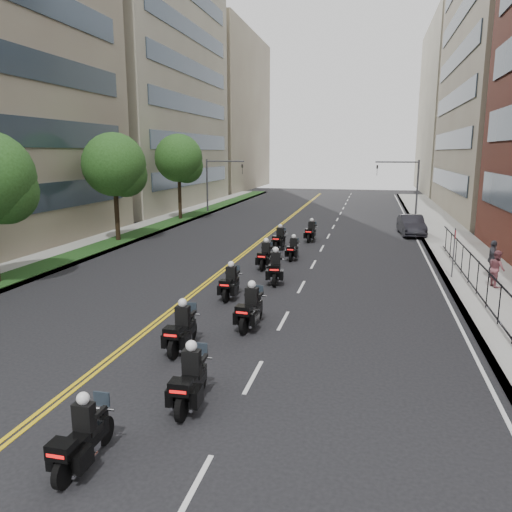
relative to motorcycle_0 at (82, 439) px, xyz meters
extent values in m
plane|color=black|center=(-0.76, -0.17, -0.62)|extent=(160.00, 160.00, 0.00)
cube|color=gray|center=(11.24, 24.83, -0.55)|extent=(4.00, 90.00, 0.15)
cube|color=gray|center=(-12.76, 24.83, -0.55)|extent=(4.00, 90.00, 0.15)
cube|color=#1A3E16|center=(-11.96, 24.83, -0.45)|extent=(2.00, 90.00, 0.04)
cube|color=#333F4C|center=(13.19, 47.83, 2.88)|extent=(0.12, 24.08, 1.80)
cube|color=#333F4C|center=(13.19, 47.83, 6.88)|extent=(0.12, 24.08, 1.80)
cube|color=#333F4C|center=(13.19, 47.83, 10.88)|extent=(0.12, 24.08, 1.80)
cube|color=#333F4C|center=(13.19, 47.83, 14.88)|extent=(0.12, 24.08, 1.80)
cube|color=#333F4C|center=(13.19, 47.83, 18.88)|extent=(0.12, 24.08, 1.80)
cube|color=gray|center=(20.74, 77.83, 12.38)|extent=(15.00, 28.00, 26.00)
cube|color=#333F4C|center=(-14.71, 16.83, 2.88)|extent=(0.12, 25.80, 1.80)
cube|color=#333F4C|center=(-14.71, 16.83, 6.88)|extent=(0.12, 25.80, 1.80)
cube|color=gray|center=(-22.76, 47.83, 16.38)|extent=(16.00, 28.00, 34.00)
cube|color=#333F4C|center=(-14.71, 47.83, 2.88)|extent=(0.12, 24.08, 1.80)
cube|color=#333F4C|center=(-14.71, 47.83, 6.88)|extent=(0.12, 24.08, 1.80)
cube|color=#333F4C|center=(-14.71, 47.83, 10.88)|extent=(0.12, 24.08, 1.80)
cube|color=#333F4C|center=(-14.71, 47.83, 14.88)|extent=(0.12, 24.08, 1.80)
cube|color=#333F4C|center=(-14.71, 47.83, 18.88)|extent=(0.12, 24.08, 1.80)
cube|color=gray|center=(-22.76, 77.83, 12.38)|extent=(16.00, 28.00, 26.00)
cube|color=black|center=(10.24, 11.83, 0.98)|extent=(0.05, 28.00, 0.05)
cube|color=black|center=(10.24, 11.83, -0.32)|extent=(0.05, 28.00, 0.05)
sphere|color=#204717|center=(-11.36, 12.23, 3.86)|extent=(3.08, 3.08, 3.08)
cylinder|color=#322216|center=(-11.96, 23.83, 1.93)|extent=(0.32, 0.32, 5.11)
sphere|color=#204717|center=(-11.96, 23.83, 4.85)|extent=(4.40, 4.40, 4.40)
sphere|color=#204717|center=(-11.36, 24.23, 4.12)|extent=(3.08, 3.08, 3.08)
cylinder|color=#322216|center=(-11.96, 35.83, 2.07)|extent=(0.32, 0.32, 5.39)
sphere|color=#204717|center=(-11.96, 35.83, 5.15)|extent=(4.40, 4.40, 4.40)
sphere|color=#204717|center=(-11.36, 36.23, 4.38)|extent=(3.08, 3.08, 3.08)
cylinder|color=#3F3F44|center=(9.74, 41.83, 2.18)|extent=(0.18, 0.18, 5.60)
cylinder|color=#3F3F44|center=(7.74, 41.83, 4.78)|extent=(4.00, 0.14, 0.14)
imported|color=black|center=(5.94, 41.83, 3.98)|extent=(0.16, 0.20, 1.00)
cylinder|color=#3F3F44|center=(-11.26, 41.83, 2.18)|extent=(0.18, 0.18, 5.60)
cylinder|color=#3F3F44|center=(-9.26, 41.83, 4.78)|extent=(4.00, 0.14, 0.14)
imported|color=black|center=(-7.46, 41.83, 3.98)|extent=(0.16, 0.20, 1.00)
cylinder|color=black|center=(0.00, -0.67, -0.31)|extent=(0.13, 0.64, 0.64)
cylinder|color=black|center=(0.00, 0.83, -0.31)|extent=(0.13, 0.64, 0.64)
cube|color=black|center=(0.00, 0.08, -0.04)|extent=(0.40, 1.27, 0.38)
cube|color=silver|center=(0.00, 0.12, -0.26)|extent=(0.36, 0.52, 0.28)
cube|color=black|center=(0.00, -0.67, 0.18)|extent=(0.49, 0.40, 0.30)
cube|color=red|center=(0.00, -0.87, 0.16)|extent=(0.38, 0.03, 0.07)
cube|color=black|center=(0.00, 0.12, 0.43)|extent=(0.41, 0.26, 0.58)
sphere|color=silver|center=(0.00, 0.13, 0.82)|extent=(0.27, 0.27, 0.27)
cylinder|color=black|center=(1.31, 2.12, -0.28)|extent=(0.17, 0.70, 0.69)
cylinder|color=black|center=(1.24, 3.74, -0.28)|extent=(0.17, 0.70, 0.69)
cube|color=black|center=(1.27, 2.93, 0.01)|extent=(0.49, 1.39, 0.41)
cube|color=silver|center=(1.27, 2.98, -0.23)|extent=(0.41, 0.58, 0.31)
cube|color=black|center=(1.31, 2.12, 0.25)|extent=(0.55, 0.45, 0.33)
cube|color=red|center=(1.32, 1.90, 0.23)|extent=(0.41, 0.05, 0.07)
cube|color=black|center=(1.27, 2.98, 0.51)|extent=(0.46, 0.30, 0.63)
sphere|color=silver|center=(1.27, 2.99, 0.94)|extent=(0.29, 0.29, 0.29)
cylinder|color=black|center=(-0.28, 5.50, -0.28)|extent=(0.14, 0.69, 0.69)
cylinder|color=black|center=(-0.28, 7.13, -0.28)|extent=(0.14, 0.69, 0.69)
cube|color=black|center=(-0.28, 6.32, 0.01)|extent=(0.43, 1.37, 0.41)
cube|color=silver|center=(-0.28, 6.37, -0.23)|extent=(0.39, 0.56, 0.31)
cube|color=black|center=(-0.28, 5.50, 0.25)|extent=(0.53, 0.43, 0.33)
cube|color=red|center=(-0.28, 5.29, 0.23)|extent=(0.41, 0.03, 0.07)
cube|color=black|center=(-0.28, 6.37, 0.51)|extent=(0.45, 0.29, 0.63)
sphere|color=silver|center=(-0.28, 6.38, 0.94)|extent=(0.30, 0.30, 0.30)
cylinder|color=black|center=(1.33, 8.07, -0.27)|extent=(0.21, 0.72, 0.71)
cylinder|color=black|center=(1.47, 9.73, -0.27)|extent=(0.21, 0.72, 0.71)
cube|color=black|center=(1.40, 8.90, 0.02)|extent=(0.55, 1.44, 0.42)
cube|color=silver|center=(1.41, 8.95, -0.22)|extent=(0.44, 0.60, 0.31)
cube|color=black|center=(1.33, 8.07, 0.27)|extent=(0.58, 0.48, 0.33)
cube|color=red|center=(1.31, 7.85, 0.25)|extent=(0.42, 0.07, 0.07)
cube|color=black|center=(1.41, 8.95, 0.54)|extent=(0.48, 0.33, 0.65)
sphere|color=silver|center=(1.41, 8.96, 0.98)|extent=(0.30, 0.30, 0.30)
cylinder|color=black|center=(-0.37, 11.59, -0.29)|extent=(0.14, 0.66, 0.66)
cylinder|color=black|center=(-0.36, 13.15, -0.29)|extent=(0.14, 0.66, 0.66)
cube|color=black|center=(-0.36, 12.37, -0.02)|extent=(0.42, 1.32, 0.39)
cube|color=silver|center=(-0.36, 12.42, -0.24)|extent=(0.38, 0.54, 0.29)
cube|color=black|center=(-0.37, 11.59, 0.21)|extent=(0.51, 0.41, 0.31)
cube|color=red|center=(-0.37, 11.39, 0.19)|extent=(0.39, 0.03, 0.07)
cube|color=black|center=(-0.36, 12.42, 0.47)|extent=(0.43, 0.28, 0.60)
sphere|color=silver|center=(-0.36, 12.43, 0.88)|extent=(0.28, 0.28, 0.28)
cylinder|color=black|center=(1.17, 14.53, -0.26)|extent=(0.24, 0.73, 0.72)
cylinder|color=black|center=(0.96, 16.22, -0.26)|extent=(0.24, 0.73, 0.72)
cube|color=black|center=(1.07, 15.38, 0.03)|extent=(0.62, 1.48, 0.42)
cube|color=silver|center=(1.06, 15.43, -0.21)|extent=(0.47, 0.63, 0.32)
cube|color=black|center=(1.17, 14.53, 0.29)|extent=(0.60, 0.51, 0.34)
cube|color=red|center=(1.20, 14.31, 0.27)|extent=(0.43, 0.09, 0.07)
cube|color=black|center=(1.06, 15.43, 0.56)|extent=(0.50, 0.35, 0.66)
sphere|color=silver|center=(1.06, 15.44, 1.01)|extent=(0.31, 0.31, 0.31)
cylinder|color=black|center=(-0.07, 17.57, -0.28)|extent=(0.16, 0.68, 0.68)
cylinder|color=black|center=(-0.03, 19.17, -0.28)|extent=(0.16, 0.68, 0.68)
cube|color=black|center=(-0.05, 18.37, 0.00)|extent=(0.45, 1.36, 0.40)
cube|color=silver|center=(-0.05, 18.42, -0.23)|extent=(0.39, 0.56, 0.30)
cube|color=black|center=(-0.07, 17.57, 0.24)|extent=(0.53, 0.43, 0.32)
cube|color=red|center=(-0.07, 17.36, 0.22)|extent=(0.40, 0.04, 0.07)
cube|color=black|center=(-0.05, 18.42, 0.50)|extent=(0.45, 0.29, 0.62)
sphere|color=silver|center=(-0.05, 18.43, 0.92)|extent=(0.29, 0.29, 0.29)
cylinder|color=black|center=(1.06, 20.23, -0.32)|extent=(0.16, 0.62, 0.61)
cylinder|color=black|center=(1.13, 21.68, -0.32)|extent=(0.16, 0.62, 0.61)
cube|color=black|center=(1.09, 20.96, -0.06)|extent=(0.44, 1.24, 0.36)
cube|color=silver|center=(1.10, 21.00, -0.27)|extent=(0.37, 0.51, 0.27)
cube|color=black|center=(1.06, 20.23, 0.15)|extent=(0.49, 0.40, 0.29)
cube|color=red|center=(1.05, 20.04, 0.13)|extent=(0.36, 0.05, 0.06)
cube|color=black|center=(1.10, 21.00, 0.39)|extent=(0.41, 0.27, 0.56)
sphere|color=silver|center=(1.10, 21.01, 0.77)|extent=(0.26, 0.26, 0.26)
cylinder|color=black|center=(-0.35, 23.22, -0.29)|extent=(0.20, 0.68, 0.67)
cylinder|color=black|center=(-0.21, 24.80, -0.29)|extent=(0.20, 0.68, 0.67)
cube|color=black|center=(-0.28, 24.01, -0.01)|extent=(0.53, 1.37, 0.40)
cube|color=silver|center=(-0.28, 24.06, -0.24)|extent=(0.42, 0.58, 0.30)
cube|color=black|center=(-0.35, 23.22, 0.23)|extent=(0.55, 0.46, 0.32)
cube|color=red|center=(-0.37, 23.02, 0.21)|extent=(0.40, 0.06, 0.07)
cube|color=black|center=(-0.28, 24.06, 0.49)|extent=(0.46, 0.31, 0.61)
sphere|color=silver|center=(-0.28, 24.07, 0.90)|extent=(0.29, 0.29, 0.29)
cylinder|color=black|center=(1.33, 26.63, -0.29)|extent=(0.20, 0.69, 0.68)
cylinder|color=black|center=(1.48, 28.22, -0.29)|extent=(0.20, 0.69, 0.68)
cube|color=black|center=(1.41, 27.43, -0.01)|extent=(0.54, 1.38, 0.40)
cube|color=silver|center=(1.41, 27.48, -0.24)|extent=(0.43, 0.58, 0.30)
cube|color=black|center=(1.33, 26.63, 0.23)|extent=(0.55, 0.47, 0.32)
cube|color=red|center=(1.31, 26.42, 0.21)|extent=(0.40, 0.07, 0.07)
cube|color=black|center=(1.41, 27.48, 0.49)|extent=(0.46, 0.32, 0.62)
sphere|color=silver|center=(1.41, 27.49, 0.91)|extent=(0.29, 0.29, 0.29)
imported|color=black|center=(8.64, 31.88, 0.15)|extent=(2.06, 4.83, 1.55)
imported|color=#904E57|center=(11.37, 16.43, 0.39)|extent=(0.84, 0.97, 1.72)
imported|color=#3F3F46|center=(11.57, 18.31, 0.46)|extent=(0.67, 1.17, 1.88)
camera|label=1|loc=(5.50, -8.12, 5.71)|focal=35.00mm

